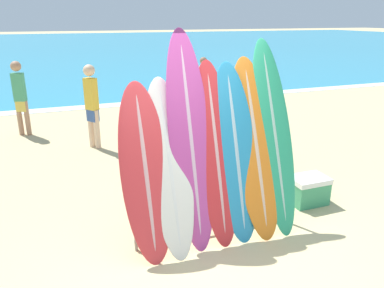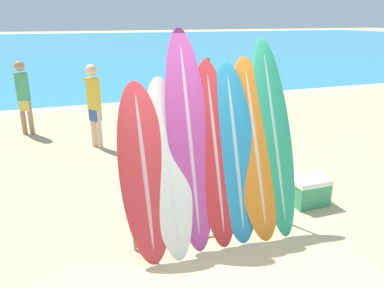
{
  "view_description": "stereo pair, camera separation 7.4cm",
  "coord_description": "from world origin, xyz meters",
  "px_view_note": "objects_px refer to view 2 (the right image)",
  "views": [
    {
      "loc": [
        -1.54,
        -3.3,
        2.67
      ],
      "look_at": [
        0.21,
        1.37,
        0.98
      ],
      "focal_mm": 35.0,
      "sensor_mm": 36.0,
      "label": 1
    },
    {
      "loc": [
        -1.47,
        -3.32,
        2.67
      ],
      "look_at": [
        0.21,
        1.37,
        0.98
      ],
      "focal_mm": 35.0,
      "sensor_mm": 36.0,
      "label": 2
    }
  ],
  "objects_px": {
    "person_mid_beach": "(94,103)",
    "surfboard_slot_2": "(190,141)",
    "cooler_box": "(309,191)",
    "surfboard_slot_1": "(169,168)",
    "person_near_water": "(206,82)",
    "surfboard_rack": "(213,198)",
    "surfboard_slot_4": "(235,153)",
    "surfboard_slot_6": "(274,137)",
    "surfboard_slot_0": "(144,172)",
    "surfboard_slot_3": "(215,154)",
    "person_far_left": "(24,95)",
    "surfboard_slot_5": "(255,148)"
  },
  "relations": [
    {
      "from": "surfboard_slot_6",
      "to": "person_far_left",
      "type": "distance_m",
      "value": 6.44
    },
    {
      "from": "surfboard_slot_6",
      "to": "cooler_box",
      "type": "xyz_separation_m",
      "value": [
        0.82,
        0.22,
        -1.0
      ]
    },
    {
      "from": "surfboard_slot_5",
      "to": "cooler_box",
      "type": "height_order",
      "value": "surfboard_slot_5"
    },
    {
      "from": "surfboard_slot_4",
      "to": "person_near_water",
      "type": "bearing_deg",
      "value": 71.26
    },
    {
      "from": "surfboard_slot_1",
      "to": "surfboard_slot_2",
      "type": "bearing_deg",
      "value": 15.01
    },
    {
      "from": "surfboard_slot_6",
      "to": "person_mid_beach",
      "type": "bearing_deg",
      "value": 115.27
    },
    {
      "from": "surfboard_slot_1",
      "to": "surfboard_slot_4",
      "type": "height_order",
      "value": "surfboard_slot_4"
    },
    {
      "from": "surfboard_slot_3",
      "to": "surfboard_slot_4",
      "type": "height_order",
      "value": "surfboard_slot_3"
    },
    {
      "from": "surfboard_rack",
      "to": "surfboard_slot_0",
      "type": "relative_size",
      "value": 1.04
    },
    {
      "from": "surfboard_slot_4",
      "to": "surfboard_slot_6",
      "type": "height_order",
      "value": "surfboard_slot_6"
    },
    {
      "from": "person_near_water",
      "to": "person_far_left",
      "type": "height_order",
      "value": "person_far_left"
    },
    {
      "from": "surfboard_slot_5",
      "to": "person_far_left",
      "type": "xyz_separation_m",
      "value": [
        -3.04,
        5.54,
        -0.16
      ]
    },
    {
      "from": "surfboard_slot_4",
      "to": "surfboard_slot_5",
      "type": "relative_size",
      "value": 0.98
    },
    {
      "from": "surfboard_slot_2",
      "to": "person_far_left",
      "type": "distance_m",
      "value": 5.92
    },
    {
      "from": "person_near_water",
      "to": "surfboard_slot_4",
      "type": "bearing_deg",
      "value": -134.62
    },
    {
      "from": "surfboard_slot_5",
      "to": "person_near_water",
      "type": "relative_size",
      "value": 1.39
    },
    {
      "from": "person_far_left",
      "to": "surfboard_slot_0",
      "type": "bearing_deg",
      "value": -51.86
    },
    {
      "from": "surfboard_slot_2",
      "to": "person_mid_beach",
      "type": "relative_size",
      "value": 1.45
    },
    {
      "from": "surfboard_rack",
      "to": "surfboard_slot_6",
      "type": "height_order",
      "value": "surfboard_slot_6"
    },
    {
      "from": "surfboard_slot_0",
      "to": "surfboard_slot_5",
      "type": "distance_m",
      "value": 1.44
    },
    {
      "from": "surfboard_slot_2",
      "to": "surfboard_slot_3",
      "type": "relative_size",
      "value": 1.17
    },
    {
      "from": "surfboard_rack",
      "to": "person_mid_beach",
      "type": "distance_m",
      "value": 4.2
    },
    {
      "from": "surfboard_slot_4",
      "to": "person_near_water",
      "type": "xyz_separation_m",
      "value": [
        2.11,
        6.22,
        -0.22
      ]
    },
    {
      "from": "surfboard_slot_3",
      "to": "surfboard_slot_4",
      "type": "xyz_separation_m",
      "value": [
        0.26,
        -0.01,
        -0.01
      ]
    },
    {
      "from": "person_near_water",
      "to": "surfboard_rack",
      "type": "bearing_deg",
      "value": -136.87
    },
    {
      "from": "surfboard_slot_4",
      "to": "person_far_left",
      "type": "xyz_separation_m",
      "value": [
        -2.76,
        5.56,
        -0.14
      ]
    },
    {
      "from": "surfboard_slot_2",
      "to": "cooler_box",
      "type": "distance_m",
      "value": 2.25
    },
    {
      "from": "surfboard_slot_1",
      "to": "person_far_left",
      "type": "distance_m",
      "value": 5.89
    },
    {
      "from": "person_near_water",
      "to": "person_mid_beach",
      "type": "distance_m",
      "value": 4.05
    },
    {
      "from": "surfboard_slot_3",
      "to": "cooler_box",
      "type": "height_order",
      "value": "surfboard_slot_3"
    },
    {
      "from": "surfboard_rack",
      "to": "person_far_left",
      "type": "height_order",
      "value": "person_far_left"
    },
    {
      "from": "surfboard_slot_2",
      "to": "surfboard_slot_5",
      "type": "xyz_separation_m",
      "value": [
        0.86,
        -0.04,
        -0.18
      ]
    },
    {
      "from": "surfboard_slot_2",
      "to": "surfboard_slot_5",
      "type": "height_order",
      "value": "surfboard_slot_2"
    },
    {
      "from": "cooler_box",
      "to": "surfboard_slot_1",
      "type": "bearing_deg",
      "value": -172.48
    },
    {
      "from": "surfboard_slot_0",
      "to": "surfboard_slot_5",
      "type": "relative_size",
      "value": 0.9
    },
    {
      "from": "surfboard_slot_4",
      "to": "person_mid_beach",
      "type": "bearing_deg",
      "value": 107.85
    },
    {
      "from": "surfboard_slot_4",
      "to": "surfboard_slot_6",
      "type": "xyz_separation_m",
      "value": [
        0.58,
        0.06,
        0.13
      ]
    },
    {
      "from": "surfboard_slot_2",
      "to": "surfboard_slot_1",
      "type": "bearing_deg",
      "value": -164.99
    },
    {
      "from": "surfboard_slot_3",
      "to": "cooler_box",
      "type": "xyz_separation_m",
      "value": [
        1.66,
        0.27,
        -0.89
      ]
    },
    {
      "from": "surfboard_slot_0",
      "to": "person_near_water",
      "type": "distance_m",
      "value": 7.05
    },
    {
      "from": "surfboard_rack",
      "to": "surfboard_slot_6",
      "type": "relative_size",
      "value": 0.85
    },
    {
      "from": "surfboard_slot_2",
      "to": "cooler_box",
      "type": "xyz_separation_m",
      "value": [
        1.97,
        0.22,
        -1.07
      ]
    },
    {
      "from": "surfboard_slot_5",
      "to": "person_mid_beach",
      "type": "distance_m",
      "value": 4.32
    },
    {
      "from": "surfboard_rack",
      "to": "surfboard_slot_5",
      "type": "bearing_deg",
      "value": 3.07
    },
    {
      "from": "person_mid_beach",
      "to": "surfboard_slot_4",
      "type": "bearing_deg",
      "value": 162.82
    },
    {
      "from": "person_far_left",
      "to": "person_mid_beach",
      "type": "bearing_deg",
      "value": -24.18
    },
    {
      "from": "person_mid_beach",
      "to": "surfboard_slot_2",
      "type": "bearing_deg",
      "value": 155.34
    },
    {
      "from": "person_far_left",
      "to": "surfboard_slot_2",
      "type": "bearing_deg",
      "value": -46.22
    },
    {
      "from": "surfboard_slot_3",
      "to": "surfboard_slot_0",
      "type": "bearing_deg",
      "value": -177.89
    },
    {
      "from": "person_mid_beach",
      "to": "person_far_left",
      "type": "xyz_separation_m",
      "value": [
        -1.46,
        1.52,
        -0.02
      ]
    }
  ]
}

